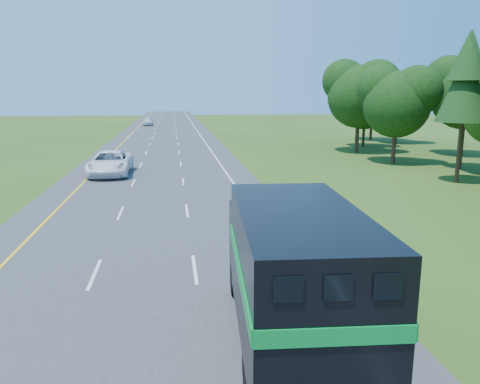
{
  "coord_description": "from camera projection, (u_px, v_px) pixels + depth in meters",
  "views": [
    {
      "loc": [
        1.15,
        3.29,
        6.52
      ],
      "look_at": [
        4.48,
        26.37,
        1.59
      ],
      "focal_mm": 35.0,
      "sensor_mm": 36.0,
      "label": 1
    }
  ],
  "objects": [
    {
      "name": "lane_markings",
      "position": [
        162.0,
        160.0,
        46.41
      ],
      "size": [
        11.15,
        260.0,
        0.01
      ],
      "color": "yellow",
      "rests_on": "road"
    },
    {
      "name": "far_car",
      "position": [
        148.0,
        122.0,
        95.76
      ],
      "size": [
        2.01,
        4.74,
        1.6
      ],
      "primitive_type": "imported",
      "rotation": [
        0.0,
        0.0,
        -0.03
      ],
      "color": "silver",
      "rests_on": "road"
    },
    {
      "name": "white_suv",
      "position": [
        110.0,
        163.0,
        37.88
      ],
      "size": [
        3.21,
        6.89,
        1.91
      ],
      "primitive_type": "imported",
      "rotation": [
        0.0,
        0.0,
        -0.01
      ],
      "color": "white",
      "rests_on": "road"
    },
    {
      "name": "road",
      "position": [
        162.0,
        160.0,
        46.41
      ],
      "size": [
        15.0,
        260.0,
        0.04
      ],
      "primitive_type": "cube",
      "color": "#38383A",
      "rests_on": "ground"
    },
    {
      "name": "horse_truck",
      "position": [
        292.0,
        274.0,
        11.62
      ],
      "size": [
        3.33,
        8.98,
        3.9
      ],
      "rotation": [
        0.0,
        0.0,
        -0.07
      ],
      "color": "black",
      "rests_on": "road"
    }
  ]
}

